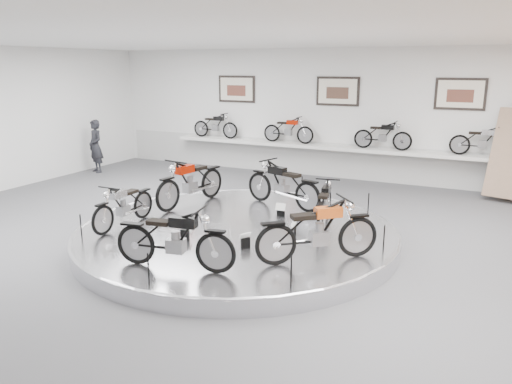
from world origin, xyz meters
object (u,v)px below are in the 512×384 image
at_px(shelf, 333,148).
at_px(bike_f, 318,230).
at_px(bike_c, 191,181).
at_px(bike_d, 124,205).
at_px(bike_b, 283,184).
at_px(bike_e, 174,238).
at_px(visitor, 96,146).
at_px(display_platform, 237,235).
at_px(bike_a, 325,203).

bearing_deg(shelf, bike_f, -74.57).
relative_size(bike_c, bike_d, 1.24).
xyz_separation_m(bike_b, bike_f, (1.81, -2.81, 0.00)).
height_order(bike_b, bike_d, bike_b).
bearing_deg(shelf, bike_e, -89.37).
xyz_separation_m(shelf, bike_b, (0.23, -4.56, -0.17)).
height_order(shelf, bike_c, bike_c).
bearing_deg(shelf, bike_b, -87.14).
xyz_separation_m(bike_e, bike_f, (1.94, 1.29, 0.02)).
height_order(bike_c, visitor, visitor).
distance_m(display_platform, bike_b, 1.98).
relative_size(bike_b, bike_e, 1.04).
height_order(bike_e, bike_f, bike_f).
bearing_deg(display_platform, bike_e, -87.58).
xyz_separation_m(bike_c, visitor, (-5.63, 2.94, 0.02)).
xyz_separation_m(shelf, bike_c, (-1.77, -5.33, -0.14)).
bearing_deg(visitor, bike_c, -4.95).
bearing_deg(bike_e, visitor, 130.27).
xyz_separation_m(bike_b, bike_e, (-0.13, -4.11, -0.02)).
bearing_deg(bike_e, shelf, 80.85).
height_order(display_platform, bike_f, bike_f).
bearing_deg(bike_d, shelf, 164.07).
distance_m(bike_d, visitor, 7.23).
xyz_separation_m(bike_a, bike_b, (-1.28, 0.83, 0.09)).
height_order(bike_b, visitor, visitor).
distance_m(bike_f, visitor, 10.67).
distance_m(display_platform, shelf, 6.46).
bearing_deg(bike_e, bike_a, 56.99).
relative_size(bike_b, bike_d, 1.18).
bearing_deg(shelf, bike_a, -74.38).
height_order(bike_a, bike_b, bike_b).
xyz_separation_m(display_platform, bike_a, (1.50, 1.02, 0.59)).
bearing_deg(bike_f, bike_b, 81.87).
relative_size(display_platform, bike_d, 4.19).
xyz_separation_m(display_platform, bike_e, (0.10, -2.26, 0.66)).
relative_size(bike_a, bike_d, 0.97).
height_order(display_platform, bike_b, bike_b).
relative_size(bike_d, bike_f, 0.84).
bearing_deg(bike_e, display_platform, 82.64).
relative_size(shelf, bike_a, 7.41).
bearing_deg(bike_b, visitor, 1.26).
relative_size(shelf, visitor, 6.31).
relative_size(shelf, bike_e, 6.35).
xyz_separation_m(display_platform, bike_d, (-2.09, -0.90, 0.60)).
height_order(bike_c, bike_f, bike_c).
bearing_deg(bike_b, bike_c, 38.24).
relative_size(bike_a, bike_f, 0.82).
height_order(bike_d, bike_e, bike_e).
height_order(shelf, visitor, visitor).
distance_m(bike_a, visitor, 9.40).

